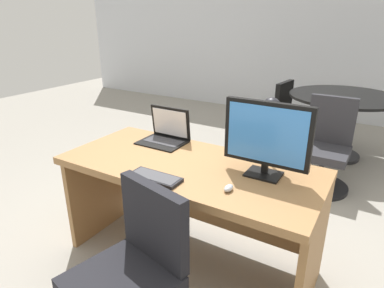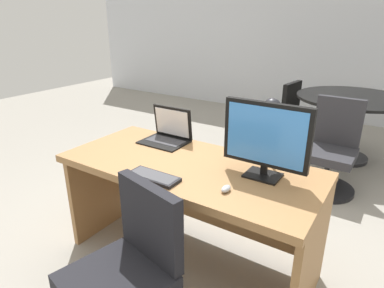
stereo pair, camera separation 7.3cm
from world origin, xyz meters
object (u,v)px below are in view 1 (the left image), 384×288
Objects in this scene: laptop at (167,131)px; meeting_chair_far at (324,153)px; desk at (192,188)px; desk_lamp at (271,116)px; office_chair at (131,288)px; mouse at (229,188)px; meeting_chair_near at (270,117)px; keyboard at (155,177)px; monitor at (267,136)px; meeting_table at (342,111)px.

laptop is 0.37× the size of meeting_chair_far.
desk_lamp is at bearing 27.68° from desk.
desk is at bearing -32.60° from laptop.
mouse is at bearing 60.91° from office_chair.
laptop is 1.72m from meeting_chair_far.
meeting_chair_far is at bearing 83.57° from mouse.
mouse is at bearing -96.43° from meeting_chair_far.
desk_lamp is at bearing 70.69° from office_chair.
laptop is 2.41m from meeting_chair_near.
office_chair reaches higher than keyboard.
monitor is 1.07m from office_chair.
meeting_chair_far is (0.21, 1.83, -0.41)m from mouse.
meeting_table is at bearing 67.46° from laptop.
desk is 2.55m from meeting_table.
meeting_chair_far is (0.93, 1.37, -0.47)m from laptop.
monitor is 0.60× the size of meeting_chair_near.
keyboard is (-0.52, -0.37, -0.23)m from monitor.
keyboard is (-0.05, -0.32, 0.21)m from desk.
keyboard is 0.73× the size of desk_lamp.
keyboard is at bearing 108.87° from office_chair.
mouse is 0.06× the size of meeting_table.
meeting_chair_far is at bearing -48.52° from meeting_chair_near.
monitor is 0.67m from keyboard.
meeting_table is at bearing -7.04° from meeting_chair_near.
office_chair is at bearing -71.13° from keyboard.
keyboard is at bearing -61.26° from laptop.
desk is 3.90× the size of desk_lamp.
mouse is (0.36, -0.23, 0.21)m from desk.
meeting_chair_near is at bearing 88.85° from laptop.
office_chair reaches higher than mouse.
laptop is at bearing 179.41° from desk_lamp.
laptop is 0.27× the size of meeting_table.
monitor reaches higher than office_chair.
mouse is at bearing -32.63° from laptop.
meeting_chair_near is (-0.77, 2.55, -0.65)m from monitor.
monitor reaches higher than meeting_table.
desk is 1.33× the size of meeting_table.
mouse is at bearing -32.65° from desk.
meeting_chair_near is at bearing 103.43° from mouse.
desk_lamp is (-0.04, 0.18, 0.07)m from monitor.
desk is at bearing 80.57° from keyboard.
laptop is 1.06× the size of keyboard.
meeting_chair_near is (-0.67, 2.82, -0.42)m from mouse.
meeting_table is (0.12, 2.44, -0.41)m from monitor.
desk_lamp is (0.78, -0.01, 0.24)m from laptop.
desk is 5.31× the size of keyboard.
office_chair is at bearing -119.09° from mouse.
desk_lamp is (0.47, 0.55, 0.30)m from keyboard.
keyboard is at bearing -84.98° from meeting_chair_near.
mouse reaches higher than meeting_table.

